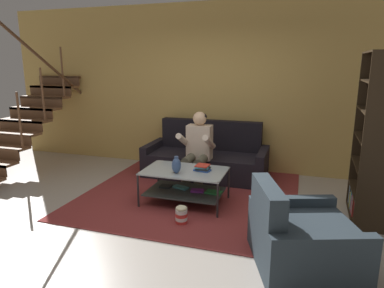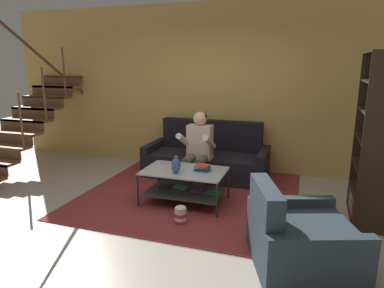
# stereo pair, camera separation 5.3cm
# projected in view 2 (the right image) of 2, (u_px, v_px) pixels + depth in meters

# --- Properties ---
(ground) EXTENTS (16.80, 16.80, 0.00)m
(ground) POSITION_uv_depth(u_px,v_px,m) (169.00, 224.00, 4.09)
(ground) COLOR #AFA69D
(back_partition) EXTENTS (8.40, 0.12, 2.90)m
(back_partition) POSITION_uv_depth(u_px,v_px,m) (220.00, 88.00, 6.03)
(back_partition) COLOR tan
(back_partition) RESTS_ON ground
(staircase_run) EXTENTS (0.95, 2.82, 2.73)m
(staircase_run) POSITION_uv_depth(u_px,v_px,m) (32.00, 112.00, 6.19)
(staircase_run) COLOR brown
(staircase_run) RESTS_ON ground
(couch) EXTENTS (2.03, 0.87, 0.91)m
(couch) POSITION_uv_depth(u_px,v_px,m) (207.00, 159.00, 5.81)
(couch) COLOR black
(couch) RESTS_ON ground
(person_seated_center) EXTENTS (0.50, 0.58, 1.15)m
(person_seated_center) POSITION_uv_depth(u_px,v_px,m) (198.00, 147.00, 5.25)
(person_seated_center) COLOR #595644
(person_seated_center) RESTS_ON ground
(coffee_table) EXTENTS (1.11, 0.69, 0.47)m
(coffee_table) POSITION_uv_depth(u_px,v_px,m) (185.00, 181.00, 4.65)
(coffee_table) COLOR #A8B5B8
(coffee_table) RESTS_ON ground
(area_rug) EXTENTS (3.00, 3.18, 0.01)m
(area_rug) POSITION_uv_depth(u_px,v_px,m) (194.00, 190.00, 5.18)
(area_rug) COLOR maroon
(area_rug) RESTS_ON ground
(vase) EXTENTS (0.12, 0.12, 0.23)m
(vase) POSITION_uv_depth(u_px,v_px,m) (176.00, 165.00, 4.46)
(vase) COLOR #395383
(vase) RESTS_ON coffee_table
(book_stack) EXTENTS (0.24, 0.19, 0.08)m
(book_stack) POSITION_uv_depth(u_px,v_px,m) (202.00, 168.00, 4.58)
(book_stack) COLOR #345CB8
(book_stack) RESTS_ON coffee_table
(bookshelf) EXTENTS (0.38, 0.89, 2.01)m
(bookshelf) POSITION_uv_depth(u_px,v_px,m) (376.00, 153.00, 4.08)
(bookshelf) COLOR #2F2215
(bookshelf) RESTS_ON ground
(armchair) EXTENTS (1.16, 1.19, 0.81)m
(armchair) POSITION_uv_depth(u_px,v_px,m) (299.00, 240.00, 3.19)
(armchair) COLOR #2D3A43
(armchair) RESTS_ON ground
(popcorn_tub) EXTENTS (0.14, 0.14, 0.22)m
(popcorn_tub) POSITION_uv_depth(u_px,v_px,m) (181.00, 215.00, 4.08)
(popcorn_tub) COLOR red
(popcorn_tub) RESTS_ON ground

